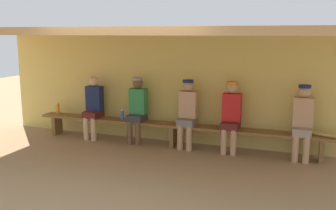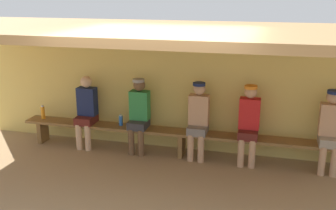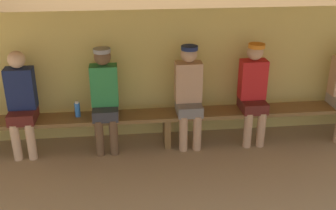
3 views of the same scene
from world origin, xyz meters
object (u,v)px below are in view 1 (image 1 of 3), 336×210
Objects in this scene: player_in_blue at (231,114)px; baseball_bat at (323,135)px; water_bottle_blue at (122,115)px; bench at (174,127)px; player_in_red at (93,105)px; player_rightmost at (303,119)px; water_bottle_green at (58,108)px; player_middle at (137,107)px; player_with_sunglasses at (188,111)px.

baseball_bat is (1.61, -0.00, -0.25)m from player_in_blue.
baseball_bat is (3.89, -0.03, -0.06)m from water_bottle_blue.
bench is 1.84m from player_in_red.
bench is 2.75m from baseball_bat.
water_bottle_green is (-5.13, 0.02, -0.16)m from player_rightmost.
player_middle is 0.40m from water_bottle_blue.
bench is 7.99× the size of baseball_bat.
player_in_red is 4.56m from baseball_bat.
bench is 2.73m from water_bottle_green.
player_with_sunglasses is at bearing 180.00° from player_rightmost.
water_bottle_blue reaches higher than bench.
player_rightmost is 5.19× the size of water_bottle_green.
player_in_red is at bearing -1.10° from water_bottle_green.
player_in_blue is 2.29m from water_bottle_blue.
player_middle is 5.19× the size of water_bottle_green.
player_with_sunglasses reaches higher than player_in_red.
water_bottle_green is 5.48m from baseball_bat.
water_bottle_green is at bearing 179.74° from player_in_blue.
player_with_sunglasses is at bearing 180.00° from player_in_blue.
player_with_sunglasses is at bearing -160.60° from baseball_bat.
water_bottle_green is at bearing -160.73° from baseball_bat.
player_middle and player_rightmost have the same top height.
player_in_red reaches higher than water_bottle_blue.
player_in_blue is 1.01× the size of player_in_red.
player_rightmost reaches higher than water_bottle_blue.
player_rightmost and player_with_sunglasses have the same top height.
water_bottle_green is (-1.94, 0.02, -0.16)m from player_middle.
player_middle is 3.19m from player_rightmost.
bench is 0.46m from player_with_sunglasses.
bench is 4.46× the size of player_rightmost.
water_bottle_green is at bearing 179.56° from bench.
player_middle is 1.00× the size of player_in_blue.
water_bottle_green is 0.35× the size of baseball_bat.
player_rightmost reaches higher than player_in_red.
player_middle is at bearing -4.04° from water_bottle_blue.
bench is at bearing -179.92° from player_rightmost.
player_rightmost is at bearing -161.11° from baseball_bat.
player_in_red is 6.54× the size of water_bottle_blue.
player_in_blue reaches higher than water_bottle_green.
player_with_sunglasses is 1.44m from water_bottle_blue.
player_with_sunglasses is 1.79× the size of baseball_bat.
player_in_blue reaches higher than baseball_bat.
player_middle reaches higher than player_in_red.
water_bottle_blue is at bearing 179.59° from player_rightmost.
player_middle is 1.02m from player_in_red.
player_in_red is at bearing -179.99° from player_rightmost.
player_rightmost is 3.55m from water_bottle_blue.
water_bottle_blue is at bearing -160.94° from baseball_bat.
bench is 4.49× the size of player_in_red.
player_with_sunglasses is at bearing -1.01° from water_bottle_blue.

